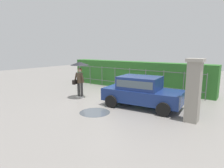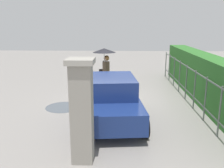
# 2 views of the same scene
# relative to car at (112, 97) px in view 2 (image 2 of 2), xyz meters

# --- Properties ---
(ground_plane) EXTENTS (40.00, 40.00, 0.00)m
(ground_plane) POSITION_rel_car_xyz_m (-2.23, -0.05, -0.80)
(ground_plane) COLOR gray
(car) EXTENTS (3.87, 2.15, 1.48)m
(car) POSITION_rel_car_xyz_m (0.00, 0.00, 0.00)
(car) COLOR navy
(car) RESTS_ON ground
(pedestrian) EXTENTS (1.06, 1.06, 2.07)m
(pedestrian) POSITION_rel_car_xyz_m (-3.63, -0.48, 0.75)
(pedestrian) COLOR #333333
(pedestrian) RESTS_ON ground
(gate_pillar) EXTENTS (0.60, 0.60, 2.42)m
(gate_pillar) POSITION_rel_car_xyz_m (2.47, -0.61, 0.44)
(gate_pillar) COLOR gray
(gate_pillar) RESTS_ON ground
(fence_section) EXTENTS (9.61, 0.05, 1.50)m
(fence_section) POSITION_rel_car_xyz_m (-2.47, 3.04, 0.02)
(fence_section) COLOR #59605B
(fence_section) RESTS_ON ground
(hedge_row) EXTENTS (10.56, 0.90, 1.90)m
(hedge_row) POSITION_rel_car_xyz_m (-2.47, 3.78, 0.15)
(hedge_row) COLOR #2D6B28
(hedge_row) RESTS_ON ground
(puddle_near) EXTENTS (1.35, 1.35, 0.00)m
(puddle_near) POSITION_rel_car_xyz_m (-1.26, -1.97, -0.80)
(puddle_near) COLOR #4C545B
(puddle_near) RESTS_ON ground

